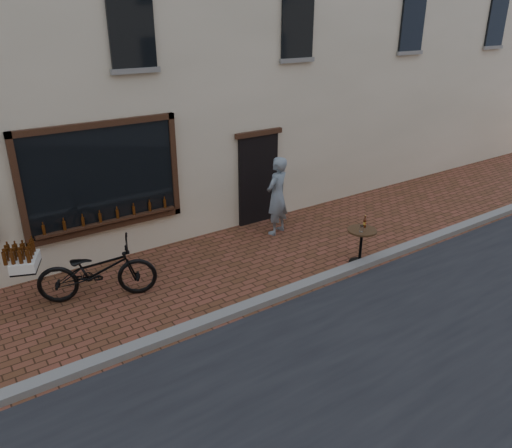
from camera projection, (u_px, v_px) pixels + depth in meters
ground at (281, 304)px, 9.06m from camera, size 90.00×90.00×0.00m
kerb at (274, 297)px, 9.19m from camera, size 90.00×0.25×0.12m
shop_building at (122, 7)px, 12.02m from camera, size 28.00×6.20×10.00m
cargo_bicycle at (94, 270)px, 9.07m from camera, size 2.56×1.53×1.19m
bistro_table at (361, 239)px, 10.34m from camera, size 0.60×0.60×1.03m
pedestrian at (277, 196)px, 11.65m from camera, size 0.80×0.67×1.87m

